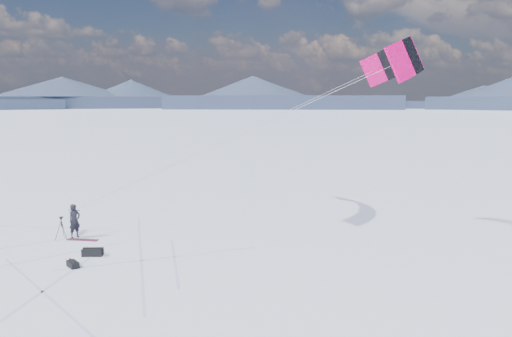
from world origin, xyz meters
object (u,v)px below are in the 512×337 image
at_px(tripod, 61,225).
at_px(snowboard, 83,240).
at_px(gear_bag_b, 73,264).
at_px(gear_bag_a, 93,252).
at_px(snowkiter, 75,238).

bearing_deg(tripod, snowboard, 21.23).
relative_size(snowboard, gear_bag_b, 2.09).
bearing_deg(snowboard, gear_bag_a, -53.12).
xyz_separation_m(tripod, gear_bag_a, (3.01, -1.52, -0.57)).
relative_size(snowboard, tripod, 1.32).
bearing_deg(gear_bag_a, snowboard, 115.87).
bearing_deg(tripod, gear_bag_b, -36.77).
bearing_deg(snowkiter, snowboard, -95.90).
relative_size(snowkiter, snowboard, 1.11).
height_order(snowboard, gear_bag_a, gear_bag_a).
distance_m(snowboard, gear_bag_b, 3.96).
distance_m(snowkiter, snowboard, 0.67).
height_order(tripod, gear_bag_b, tripod).
xyz_separation_m(tripod, gear_bag_b, (3.22, -3.00, -0.61)).
xyz_separation_m(snowboard, tripod, (-0.99, -0.27, 0.72)).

